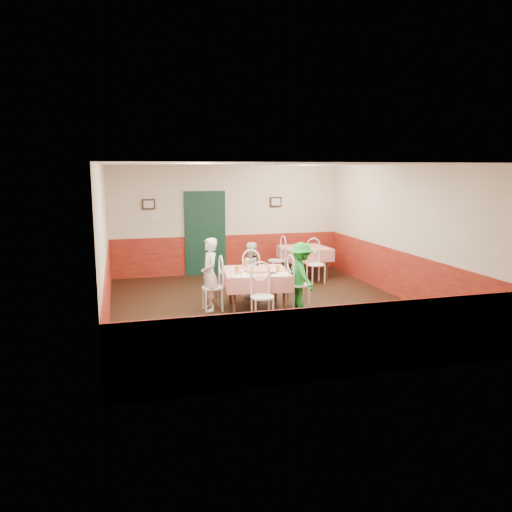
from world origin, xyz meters
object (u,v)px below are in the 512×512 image
object	(u,v)px
second_table	(305,262)
wallet	(273,273)
chair_far	(251,277)
chair_right	(298,285)
beer_bottle	(258,261)
main_table	(256,290)
glass_c	(245,264)
glass_b	(278,269)
diner_left	(210,275)
diner_far	(250,270)
chair_near	(262,297)
chair_second_b	(316,265)
diner_right	(301,275)
glass_a	(237,270)
pizza	(257,270)
chair_left	(213,287)
chair_second_a	(277,261)

from	to	relation	value
second_table	wallet	size ratio (longest dim) A/B	10.18
chair_far	wallet	bearing A→B (deg)	107.62
chair_right	beer_bottle	bearing A→B (deg)	52.45
main_table	glass_c	bearing A→B (deg)	103.99
glass_b	glass_c	distance (m)	0.84
diner_left	diner_far	distance (m)	1.28
chair_near	diner_far	xyz separation A→B (m)	(0.24, 1.73, 0.14)
chair_far	chair_second_b	size ratio (longest dim) A/B	1.00
diner_right	chair_second_b	bearing A→B (deg)	-35.89
main_table	glass_c	size ratio (longest dim) A/B	9.76
chair_near	glass_c	size ratio (longest dim) A/B	7.20
chair_right	glass_b	distance (m)	0.62
glass_c	beer_bottle	xyz separation A→B (m)	(0.25, -0.05, 0.05)
chair_second_b	glass_a	world-z (taller)	glass_a
second_table	pizza	world-z (taller)	pizza
glass_b	diner_far	world-z (taller)	diner_far
diner_right	chair_right	bearing A→B (deg)	76.52
second_table	chair_left	size ratio (longest dim) A/B	1.24
main_table	pizza	world-z (taller)	pizza
glass_b	wallet	xyz separation A→B (m)	(-0.12, -0.09, -0.05)
glass_c	diner_right	xyz separation A→B (m)	(1.00, -0.56, -0.17)
chair_second_a	chair_near	bearing A→B (deg)	-24.87
pizza	diner_right	world-z (taller)	diner_right
diner_left	chair_left	bearing A→B (deg)	79.53
pizza	chair_near	bearing A→B (deg)	-98.87
chair_right	glass_a	distance (m)	1.32
wallet	diner_left	bearing A→B (deg)	165.02
chair_second_b	wallet	distance (m)	2.76
second_table	beer_bottle	bearing A→B (deg)	-131.01
chair_far	main_table	bearing A→B (deg)	93.82
pizza	diner_left	distance (m)	0.92
chair_near	pizza	distance (m)	0.88
diner_right	main_table	bearing A→B (deg)	76.52
chair_right	glass_c	bearing A→B (deg)	58.04
chair_right	diner_right	size ratio (longest dim) A/B	0.69
chair_left	chair_right	size ratio (longest dim) A/B	1.00
chair_right	pizza	xyz separation A→B (m)	(-0.83, 0.07, 0.33)
glass_b	diner_left	bearing A→B (deg)	163.17
wallet	glass_b	bearing A→B (deg)	45.78
diner_far	glass_a	bearing A→B (deg)	75.29
chair_second_a	wallet	size ratio (longest dim) A/B	8.18
pizza	glass_b	distance (m)	0.42
chair_right	pizza	distance (m)	0.90
glass_a	diner_left	size ratio (longest dim) A/B	0.10
diner_left	main_table	bearing A→B (deg)	79.53
chair_left	glass_b	size ratio (longest dim) A/B	7.16
chair_left	glass_b	bearing A→B (deg)	73.31
pizza	glass_b	xyz separation A→B (m)	(0.35, -0.22, 0.05)
glass_b	diner_far	distance (m)	1.20
chair_near	diner_left	distance (m)	1.26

